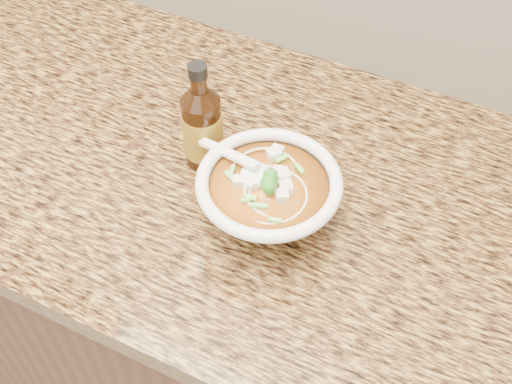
% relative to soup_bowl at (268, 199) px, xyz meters
% --- Properties ---
extents(cabinet, '(4.00, 0.65, 0.86)m').
position_rel_soup_bowl_xyz_m(cabinet, '(-0.22, 0.08, -0.52)').
color(cabinet, black).
rests_on(cabinet, ground).
extents(counter_slab, '(4.00, 0.68, 0.04)m').
position_rel_soup_bowl_xyz_m(counter_slab, '(-0.22, 0.08, -0.07)').
color(counter_slab, '#A1833B').
rests_on(counter_slab, cabinet).
extents(soup_bowl, '(0.23, 0.20, 0.11)m').
position_rel_soup_bowl_xyz_m(soup_bowl, '(0.00, 0.00, 0.00)').
color(soup_bowl, white).
rests_on(soup_bowl, counter_slab).
extents(hot_sauce_bottle, '(0.08, 0.08, 0.19)m').
position_rel_soup_bowl_xyz_m(hot_sauce_bottle, '(-0.14, 0.07, 0.02)').
color(hot_sauce_bottle, '#3A1B08').
rests_on(hot_sauce_bottle, counter_slab).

